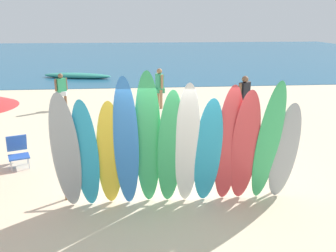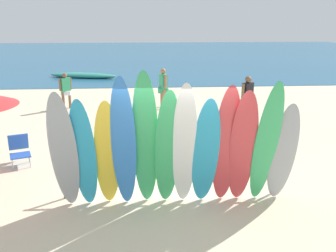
# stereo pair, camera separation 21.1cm
# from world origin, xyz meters

# --- Properties ---
(ground) EXTENTS (60.00, 60.00, 0.00)m
(ground) POSITION_xyz_m (0.00, 14.00, 0.00)
(ground) COLOR beige
(ocean_water) EXTENTS (60.00, 40.00, 0.02)m
(ocean_water) POSITION_xyz_m (0.00, 32.89, 0.01)
(ocean_water) COLOR #235B7F
(ocean_water) RESTS_ON ground
(surfboard_rack) EXTENTS (4.75, 0.07, 0.66)m
(surfboard_rack) POSITION_xyz_m (0.00, 0.00, 0.55)
(surfboard_rack) COLOR brown
(surfboard_rack) RESTS_ON ground
(surfboard_grey_0) EXTENTS (0.57, 0.66, 2.48)m
(surfboard_grey_0) POSITION_xyz_m (-2.15, -0.53, 1.24)
(surfboard_grey_0) COLOR #999EA3
(surfboard_grey_0) RESTS_ON ground
(surfboard_teal_1) EXTENTS (0.54, 0.57, 2.33)m
(surfboard_teal_1) POSITION_xyz_m (-1.79, -0.48, 1.16)
(surfboard_teal_1) COLOR #289EC6
(surfboard_teal_1) RESTS_ON ground
(surfboard_yellow_2) EXTENTS (0.55, 0.61, 2.29)m
(surfboard_yellow_2) POSITION_xyz_m (-1.34, -0.43, 1.14)
(surfboard_yellow_2) COLOR yellow
(surfboard_yellow_2) RESTS_ON ground
(surfboard_blue_3) EXTENTS (0.52, 0.64, 2.75)m
(surfboard_blue_3) POSITION_xyz_m (-1.01, -0.52, 1.37)
(surfboard_blue_3) COLOR #337AD1
(surfboard_blue_3) RESTS_ON ground
(surfboard_green_4) EXTENTS (0.54, 0.66, 2.84)m
(surfboard_green_4) POSITION_xyz_m (-0.59, -0.47, 1.42)
(surfboard_green_4) COLOR #38B266
(surfboard_green_4) RESTS_ON ground
(surfboard_green_5) EXTENTS (0.56, 0.70, 2.49)m
(surfboard_green_5) POSITION_xyz_m (-0.15, -0.51, 1.25)
(surfboard_green_5) COLOR #38B266
(surfboard_green_5) RESTS_ON ground
(surfboard_white_6) EXTENTS (0.52, 0.72, 2.62)m
(surfboard_white_6) POSITION_xyz_m (0.17, -0.55, 1.31)
(surfboard_white_6) COLOR white
(surfboard_white_6) RESTS_ON ground
(surfboard_teal_7) EXTENTS (0.60, 0.64, 2.32)m
(surfboard_teal_7) POSITION_xyz_m (0.60, -0.51, 1.16)
(surfboard_teal_7) COLOR #289EC6
(surfboard_teal_7) RESTS_ON ground
(surfboard_red_8) EXTENTS (0.53, 0.61, 2.56)m
(surfboard_red_8) POSITION_xyz_m (1.01, -0.50, 1.28)
(surfboard_red_8) COLOR #D13D42
(surfboard_red_8) RESTS_ON ground
(surfboard_red_9) EXTENTS (0.60, 0.72, 2.47)m
(surfboard_red_9) POSITION_xyz_m (1.33, -0.54, 1.24)
(surfboard_red_9) COLOR #D13D42
(surfboard_red_9) RESTS_ON ground
(surfboard_green_10) EXTENTS (0.57, 0.81, 2.65)m
(surfboard_green_10) POSITION_xyz_m (1.79, -0.58, 1.32)
(surfboard_green_10) COLOR #38B266
(surfboard_green_10) RESTS_ON ground
(surfboard_grey_11) EXTENTS (0.60, 0.58, 2.18)m
(surfboard_grey_11) POSITION_xyz_m (2.19, -0.47, 1.09)
(surfboard_grey_11) COLOR #999EA3
(surfboard_grey_11) RESTS_ON ground
(beachgoer_midbeach) EXTENTS (0.53, 0.46, 1.73)m
(beachgoer_midbeach) POSITION_xyz_m (3.15, 5.50, 1.00)
(beachgoer_midbeach) COLOR brown
(beachgoer_midbeach) RESTS_ON ground
(beachgoer_near_rack) EXTENTS (0.44, 0.61, 1.69)m
(beachgoer_near_rack) POSITION_xyz_m (0.25, 8.14, 0.98)
(beachgoer_near_rack) COLOR #9E704C
(beachgoer_near_rack) RESTS_ON ground
(beachgoer_by_water) EXTENTS (0.46, 0.40, 1.52)m
(beachgoer_by_water) POSITION_xyz_m (-3.88, 8.27, 0.88)
(beachgoer_by_water) COLOR brown
(beachgoer_by_water) RESTS_ON ground
(beach_chair_red) EXTENTS (0.73, 0.86, 0.80)m
(beach_chair_red) POSITION_xyz_m (-3.89, 2.06, 0.42)
(beach_chair_red) COLOR #B7B7BC
(beach_chair_red) RESTS_ON ground
(distant_boat) EXTENTS (4.60, 2.04, 0.36)m
(distant_boat) POSITION_xyz_m (-4.48, 16.71, 0.16)
(distant_boat) COLOR teal
(distant_boat) RESTS_ON ground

